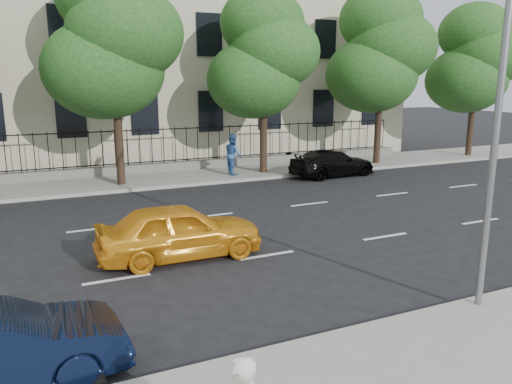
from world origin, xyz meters
The scene contains 14 objects.
ground centered at (0.00, 0.00, 0.00)m, with size 120.00×120.00×0.00m, color black.
near_sidewalk centered at (0.00, -4.00, 0.07)m, with size 60.00×4.00×0.15m, color gray.
far_sidewalk centered at (0.00, 14.00, 0.07)m, with size 60.00×4.00×0.15m, color gray.
lane_markings centered at (0.00, 4.75, 0.01)m, with size 49.60×4.62×0.01m, color silver, non-canonical shape.
masonry_building centered at (0.00, 22.95, 9.02)m, with size 34.60×12.11×18.50m.
iron_fence centered at (0.00, 15.70, 0.65)m, with size 30.00×0.50×2.20m.
street_light centered at (2.50, -1.77, 5.15)m, with size 0.25×3.32×8.05m.
tree_c centered at (-1.96, 13.36, 6.41)m, with size 5.89×5.50×9.80m.
tree_d centered at (5.04, 13.36, 5.84)m, with size 5.34×4.94×8.84m.
tree_e centered at (12.04, 13.36, 6.20)m, with size 5.71×5.31×9.46m.
tree_f centered at (19.04, 13.36, 5.88)m, with size 5.52×5.12×9.01m.
yellow_taxi centered at (-2.19, 3.33, 0.74)m, with size 1.76×4.36×1.49m, color orange.
black_sedan centered at (7.97, 11.50, 0.66)m, with size 1.84×4.52×1.31m, color black.
pedestrian_far centered at (3.40, 13.26, 1.13)m, with size 0.95×0.74×1.96m, color #2E5692.
Camera 1 is at (-5.64, -9.04, 4.65)m, focal length 35.00 mm.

